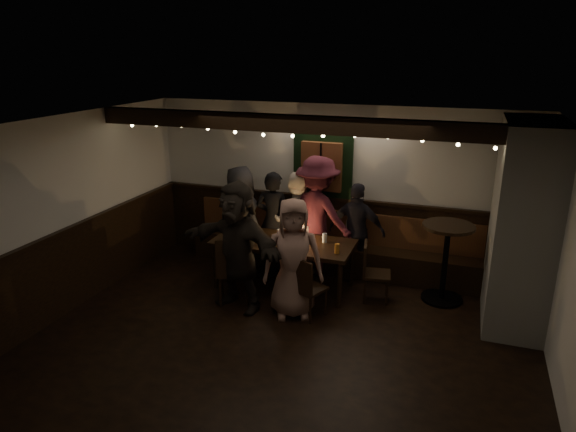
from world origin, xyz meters
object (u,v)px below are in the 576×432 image
at_px(dining_table, 283,245).
at_px(person_e, 357,231).
at_px(person_b, 273,221).
at_px(person_c, 296,222).
at_px(person_f, 238,246).
at_px(person_d, 317,216).
at_px(chair_near_left, 233,267).
at_px(person_a, 241,216).
at_px(chair_near_right, 305,284).
at_px(chair_end, 371,268).
at_px(person_g, 293,258).
at_px(high_top, 446,253).

height_order(dining_table, person_e, person_e).
bearing_deg(person_b, person_c, -171.95).
bearing_deg(person_b, person_f, 93.23).
height_order(person_b, person_e, person_b).
distance_m(person_b, person_d, 0.72).
bearing_deg(chair_near_left, dining_table, 57.51).
relative_size(person_a, person_b, 1.02).
xyz_separation_m(dining_table, person_c, (-0.03, 0.67, 0.14)).
xyz_separation_m(chair_near_left, person_f, (0.10, -0.04, 0.33)).
bearing_deg(dining_table, chair_near_right, -53.07).
xyz_separation_m(person_c, person_d, (0.33, 0.03, 0.13)).
xyz_separation_m(dining_table, person_b, (-0.39, 0.63, 0.13)).
height_order(chair_end, person_g, person_g).
bearing_deg(chair_end, person_c, 154.12).
bearing_deg(person_g, high_top, 9.07).
height_order(person_f, person_g, person_f).
relative_size(chair_near_right, person_a, 0.52).
distance_m(chair_near_left, chair_end, 1.92).
bearing_deg(person_c, person_b, -2.38).
distance_m(chair_near_left, chair_near_right, 1.05).
relative_size(chair_near_left, chair_end, 1.17).
relative_size(chair_near_left, person_d, 0.53).
height_order(dining_table, person_b, person_b).
relative_size(chair_near_left, high_top, 0.88).
distance_m(dining_table, person_a, 1.16).
relative_size(chair_end, person_c, 0.52).
relative_size(person_b, person_g, 0.99).
height_order(chair_near_right, high_top, high_top).
bearing_deg(person_c, person_g, 98.68).
height_order(chair_near_left, person_a, person_a).
bearing_deg(chair_near_right, person_e, 77.23).
distance_m(person_b, person_e, 1.33).
distance_m(chair_near_left, high_top, 2.94).
bearing_deg(chair_near_left, chair_near_right, -2.60).
xyz_separation_m(high_top, person_c, (-2.28, 0.31, 0.09)).
xyz_separation_m(high_top, person_b, (-2.65, 0.27, 0.09)).
relative_size(dining_table, person_b, 1.28).
distance_m(chair_near_right, chair_end, 1.07).
distance_m(chair_near_left, person_f, 0.35).
relative_size(chair_end, person_b, 0.53).
relative_size(chair_near_right, person_e, 0.57).
distance_m(person_a, person_c, 0.94).
height_order(person_d, person_e, person_d).
distance_m(person_d, person_f, 1.62).
bearing_deg(high_top, person_a, 175.13).
relative_size(person_a, person_f, 0.92).
bearing_deg(person_d, person_a, 19.16).
height_order(dining_table, person_g, person_g).
bearing_deg(high_top, chair_near_right, -145.81).
distance_m(chair_near_left, person_a, 1.48).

